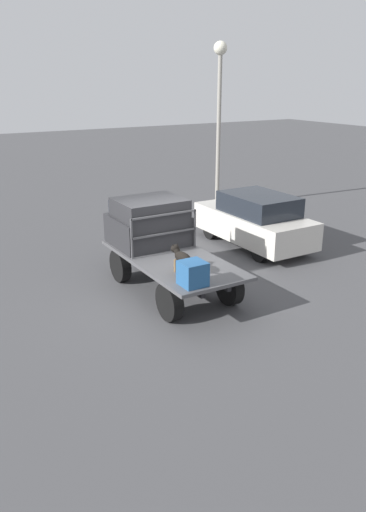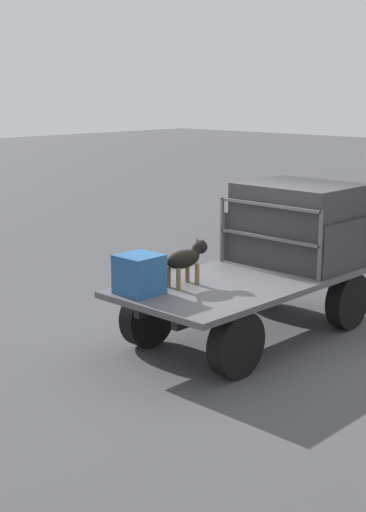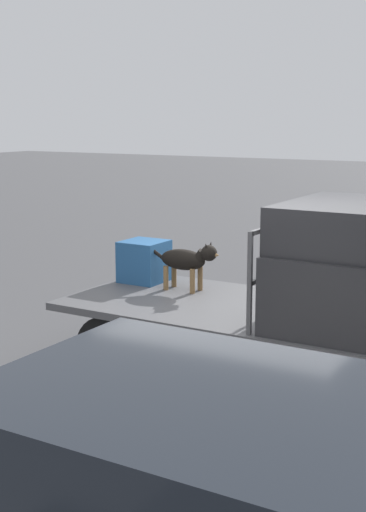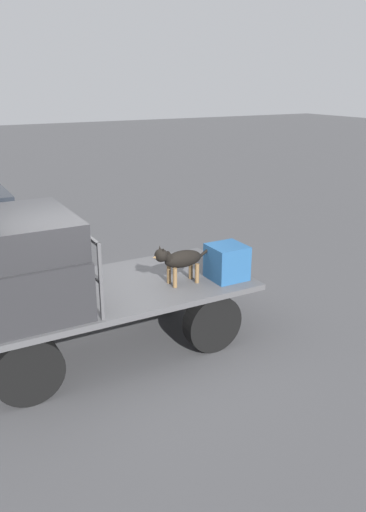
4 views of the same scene
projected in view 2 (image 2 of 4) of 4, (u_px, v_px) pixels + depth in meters
ground_plane at (251, 336)px, 10.10m from camera, size 80.00×80.00×0.00m
flatbed_truck at (252, 293)px, 9.95m from camera, size 4.09×1.88×0.89m
truck_cab at (302, 225)px, 10.59m from camera, size 1.58×1.76×1.18m
truck_headboard at (269, 227)px, 10.00m from camera, size 0.04×1.76×0.97m
dog at (187, 258)px, 9.33m from camera, size 0.93×0.24×0.60m
cargo_crate at (139, 274)px, 8.97m from camera, size 0.50×0.50×0.50m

